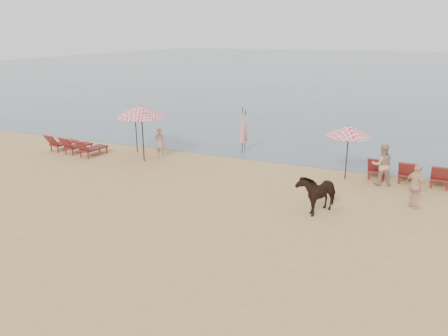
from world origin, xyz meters
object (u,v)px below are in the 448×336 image
object	(u,v)px
umbrella_open_left_a	(141,111)
umbrella_closed_left	(242,125)
beachgoer_right_a	(382,165)
beachgoer_right_b	(416,186)
lounger_cluster_right	(424,173)
umbrella_open_right	(349,131)
lounger_cluster_left	(75,145)
umbrella_open_left_b	(135,112)
cow	(317,192)
beachgoer_left	(160,143)
umbrella_closed_right	(245,126)

from	to	relation	value
umbrella_open_left_a	umbrella_closed_left	size ratio (longest dim) A/B	1.14
beachgoer_right_a	beachgoer_right_b	distance (m)	2.50
lounger_cluster_right	umbrella_closed_left	bearing A→B (deg)	173.63
umbrella_closed_left	umbrella_open_left_a	bearing A→B (deg)	-139.46
umbrella_open_right	lounger_cluster_left	bearing A→B (deg)	-149.57
umbrella_open_left_b	umbrella_open_right	xyz separation A→B (m)	(10.75, -0.22, -0.02)
cow	beachgoer_right_a	world-z (taller)	beachgoer_right_a
beachgoer_left	beachgoer_right_a	bearing A→B (deg)	-179.96
umbrella_open_left_b	umbrella_closed_left	bearing A→B (deg)	11.83
umbrella_open_right	umbrella_closed_right	xyz separation A→B (m)	(-5.67, 2.83, -0.80)
lounger_cluster_left	umbrella_open_left_b	size ratio (longest dim) A/B	1.25
umbrella_open_right	beachgoer_right_a	size ratio (longest dim) A/B	1.35
umbrella_open_left_b	cow	xyz separation A→B (m)	(10.35, -4.16, -1.44)
lounger_cluster_right	beachgoer_right_a	world-z (taller)	beachgoer_right_a
cow	umbrella_closed_left	bearing A→B (deg)	153.53
umbrella_open_right	beachgoer_right_a	distance (m)	1.91
umbrella_open_left_b	umbrella_closed_left	distance (m)	5.57
lounger_cluster_left	umbrella_open_left_a	bearing A→B (deg)	10.17
umbrella_open_left_b	umbrella_open_right	size ratio (longest dim) A/B	1.05
lounger_cluster_right	umbrella_open_left_b	world-z (taller)	umbrella_open_left_b
lounger_cluster_left	beachgoer_right_b	world-z (taller)	beachgoer_right_b
umbrella_open_left_b	beachgoer_right_b	xyz separation A→B (m)	(13.50, -2.52, -1.32)
lounger_cluster_left	beachgoer_right_b	size ratio (longest dim) A/B	1.89
lounger_cluster_left	umbrella_closed_left	size ratio (longest dim) A/B	1.29
umbrella_open_left_a	beachgoer_right_b	xyz separation A→B (m)	(12.20, -1.20, -1.64)
beachgoer_right_b	cow	bearing A→B (deg)	71.71
umbrella_open_left_b	beachgoer_left	size ratio (longest dim) A/B	1.65
umbrella_closed_left	beachgoer_right_b	world-z (taller)	umbrella_closed_left
umbrella_open_left_a	cow	world-z (taller)	umbrella_open_left_a
cow	beachgoer_right_a	distance (m)	4.20
lounger_cluster_left	umbrella_closed_left	world-z (taller)	umbrella_closed_left
lounger_cluster_right	umbrella_closed_right	world-z (taller)	umbrella_closed_right
lounger_cluster_right	umbrella_closed_left	xyz separation A→B (m)	(-8.66, 1.55, 0.99)
umbrella_closed_right	beachgoer_right_a	distance (m)	7.74
umbrella_closed_left	beachgoer_right_a	xyz separation A→B (m)	(7.03, -2.37, -0.60)
umbrella_open_left_a	umbrella_closed_right	xyz separation A→B (m)	(3.77, 3.93, -1.14)
umbrella_open_right	beachgoer_left	distance (m)	9.19
cow	beachgoer_left	distance (m)	9.47
lounger_cluster_left	beachgoer_right_a	world-z (taller)	beachgoer_right_a
lounger_cluster_left	umbrella_open_left_b	bearing A→B (deg)	35.79
beachgoer_left	umbrella_open_left_a	bearing A→B (deg)	68.69
cow	beachgoer_right_b	world-z (taller)	beachgoer_right_b
umbrella_open_left_a	umbrella_open_right	xyz separation A→B (m)	(9.45, 1.10, -0.34)
umbrella_open_right	umbrella_closed_left	xyz separation A→B (m)	(-5.59, 2.20, -0.64)
umbrella_closed_left	cow	size ratio (longest dim) A/B	1.44
umbrella_closed_left	cow	bearing A→B (deg)	-49.80
lounger_cluster_right	umbrella_open_left_a	xyz separation A→B (m)	(-12.53, -1.75, 1.98)
umbrella_open_left_b	umbrella_closed_left	world-z (taller)	umbrella_open_left_b
umbrella_closed_right	beachgoer_right_b	xyz separation A→B (m)	(8.42, -5.13, -0.50)
umbrella_open_left_b	umbrella_closed_right	xyz separation A→B (m)	(5.07, 2.61, -0.82)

